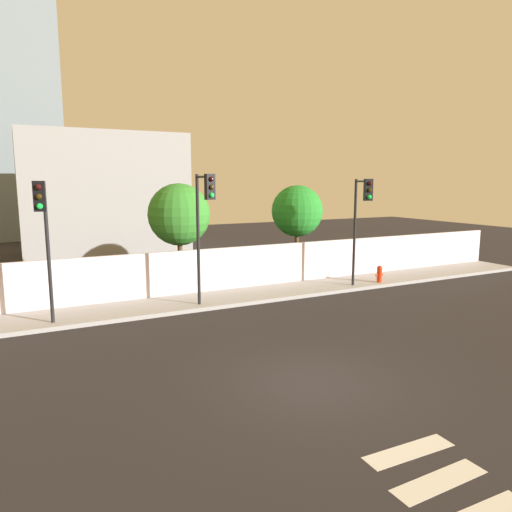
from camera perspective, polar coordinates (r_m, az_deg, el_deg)
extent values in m
plane|color=#262324|center=(11.77, 6.95, -14.92)|extent=(80.00, 80.00, 0.00)
cube|color=#9E9E9E|center=(18.72, -7.27, -5.54)|extent=(36.00, 2.40, 0.15)
cube|color=silver|center=(19.70, -8.61, -1.93)|extent=(36.00, 0.18, 1.80)
cube|color=silver|center=(8.87, 21.41, -24.10)|extent=(1.81, 0.48, 0.01)
cube|color=silver|center=(9.47, 18.09, -21.62)|extent=(1.81, 0.48, 0.01)
cylinder|color=black|center=(16.61, -23.92, 0.31)|extent=(0.12, 0.12, 4.64)
cylinder|color=black|center=(15.89, -24.66, 7.94)|extent=(0.27, 1.11, 0.08)
cube|color=black|center=(15.34, -24.83, 6.61)|extent=(0.37, 0.25, 0.90)
sphere|color=black|center=(15.22, -24.95, 7.61)|extent=(0.18, 0.18, 0.18)
sphere|color=#33260A|center=(15.22, -24.88, 6.56)|extent=(0.18, 0.18, 0.18)
sphere|color=#19F24C|center=(15.23, -24.81, 5.51)|extent=(0.18, 0.18, 0.18)
cylinder|color=black|center=(21.26, 11.88, 2.76)|extent=(0.12, 0.12, 4.72)
cylinder|color=black|center=(20.64, 12.78, 8.85)|extent=(0.32, 1.11, 0.08)
cube|color=black|center=(20.15, 13.48, 7.82)|extent=(0.38, 0.27, 0.90)
sphere|color=black|center=(20.04, 13.67, 8.59)|extent=(0.18, 0.18, 0.18)
sphere|color=#33260A|center=(20.04, 13.64, 7.79)|extent=(0.18, 0.18, 0.18)
sphere|color=#19F24C|center=(20.05, 13.61, 6.99)|extent=(0.18, 0.18, 0.18)
cylinder|color=black|center=(17.61, -7.04, 1.88)|extent=(0.12, 0.12, 4.88)
cylinder|color=black|center=(17.08, -6.44, 9.54)|extent=(0.22, 0.92, 0.08)
cube|color=black|center=(16.68, -5.63, 8.37)|extent=(0.37, 0.25, 0.90)
sphere|color=black|center=(16.57, -5.44, 9.30)|extent=(0.18, 0.18, 0.18)
sphere|color=#33260A|center=(16.57, -5.42, 8.33)|extent=(0.18, 0.18, 0.18)
sphere|color=#19F24C|center=(16.58, -5.41, 7.37)|extent=(0.18, 0.18, 0.18)
cylinder|color=red|center=(22.45, 14.77, -2.32)|extent=(0.24, 0.24, 0.62)
sphere|color=red|center=(22.39, 14.80, -1.45)|extent=(0.26, 0.26, 0.26)
cylinder|color=red|center=(22.33, 14.44, -2.29)|extent=(0.10, 0.09, 0.09)
cylinder|color=red|center=(22.56, 15.09, -2.20)|extent=(0.10, 0.09, 0.09)
cylinder|color=brown|center=(20.93, -9.18, -0.60)|extent=(0.22, 0.22, 2.61)
sphere|color=#34862B|center=(20.69, -9.32, 5.00)|extent=(2.70, 2.70, 2.70)
cylinder|color=brown|center=(23.46, 4.96, 0.56)|extent=(0.20, 0.20, 2.64)
sphere|color=#248829|center=(23.25, 5.02, 5.47)|extent=(2.52, 2.52, 2.52)
cube|color=#989898|center=(32.79, -18.05, 7.12)|extent=(10.17, 6.00, 7.84)
cube|color=gray|center=(44.88, -28.01, 16.71)|extent=(7.87, 5.00, 23.09)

